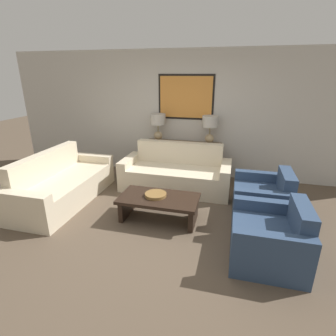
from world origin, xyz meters
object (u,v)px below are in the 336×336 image
object	(u,v)px
couch_by_back_wall	(176,174)
decorative_bowl	(156,195)
table_lamp_left	(158,123)
armchair_near_back_wall	(263,199)
armchair_near_camera	(270,239)
couch_by_side	(63,185)
console_table	(183,160)
coffee_table	(159,203)
table_lamp_right	(210,125)

from	to	relation	value
couch_by_back_wall	decorative_bowl	world-z (taller)	couch_by_back_wall
table_lamp_left	armchair_near_back_wall	bearing A→B (deg)	-32.59
decorative_bowl	armchair_near_camera	distance (m)	1.72
couch_by_side	console_table	bearing A→B (deg)	42.66
table_lamp_left	armchair_near_back_wall	xyz separation A→B (m)	(2.13, -1.36, -0.89)
coffee_table	armchair_near_camera	world-z (taller)	armchair_near_camera
couch_by_side	armchair_near_back_wall	xyz separation A→B (m)	(3.41, 0.33, -0.01)
coffee_table	armchair_near_camera	bearing A→B (deg)	-19.05
couch_by_back_wall	coffee_table	world-z (taller)	couch_by_back_wall
table_lamp_right	coffee_table	world-z (taller)	table_lamp_right
armchair_near_back_wall	couch_by_back_wall	bearing A→B (deg)	155.97
console_table	armchair_near_back_wall	bearing A→B (deg)	-40.82
decorative_bowl	couch_by_side	bearing A→B (deg)	173.78
decorative_bowl	table_lamp_left	bearing A→B (deg)	105.19
console_table	couch_by_back_wall	bearing A→B (deg)	-90.00
decorative_bowl	console_table	bearing A→B (deg)	88.70
table_lamp_left	armchair_near_camera	bearing A→B (deg)	-48.90
coffee_table	armchair_near_back_wall	size ratio (longest dim) A/B	1.26
table_lamp_left	couch_by_back_wall	distance (m)	1.23
console_table	decorative_bowl	world-z (taller)	console_table
table_lamp_right	decorative_bowl	size ratio (longest dim) A/B	1.76
coffee_table	armchair_near_back_wall	xyz separation A→B (m)	(1.57, 0.54, -0.01)
coffee_table	armchair_near_back_wall	world-z (taller)	armchair_near_back_wall
couch_by_back_wall	armchair_near_back_wall	xyz separation A→B (m)	(1.58, -0.70, -0.01)
console_table	armchair_near_back_wall	world-z (taller)	console_table
console_table	decorative_bowl	xyz separation A→B (m)	(-0.04, -1.89, 0.02)
couch_by_side	coffee_table	distance (m)	1.86
console_table	table_lamp_left	distance (m)	0.96
table_lamp_left	table_lamp_right	bearing A→B (deg)	0.00
console_table	couch_by_back_wall	size ratio (longest dim) A/B	0.78
table_lamp_right	coffee_table	size ratio (longest dim) A/B	0.48
coffee_table	armchair_near_camera	size ratio (longest dim) A/B	1.26
table_lamp_right	armchair_near_camera	size ratio (longest dim) A/B	0.61
table_lamp_right	coffee_table	distance (m)	2.17
couch_by_side	armchair_near_camera	distance (m)	3.50
armchair_near_back_wall	armchair_near_camera	xyz separation A→B (m)	(0.00, -1.08, 0.00)
couch_by_back_wall	armchair_near_back_wall	distance (m)	1.73
armchair_near_camera	armchair_near_back_wall	bearing A→B (deg)	90.00
console_table	table_lamp_right	distance (m)	0.96
table_lamp_left	couch_by_side	xyz separation A→B (m)	(-1.28, -1.69, -0.88)
table_lamp_left	coffee_table	distance (m)	2.17
couch_by_back_wall	couch_by_side	bearing A→B (deg)	-150.67
table_lamp_right	armchair_near_camera	world-z (taller)	table_lamp_right
console_table	decorative_bowl	size ratio (longest dim) A/B	4.89
couch_by_side	armchair_near_camera	size ratio (longest dim) A/B	2.19
couch_by_side	armchair_near_back_wall	distance (m)	3.43
table_lamp_left	armchair_near_back_wall	size ratio (longest dim) A/B	0.61
table_lamp_left	armchair_near_camera	world-z (taller)	table_lamp_left
console_table	armchair_near_camera	distance (m)	2.91
couch_by_back_wall	armchair_near_camera	bearing A→B (deg)	-48.52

